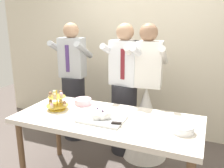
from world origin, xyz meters
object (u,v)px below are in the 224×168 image
at_px(round_cake, 83,102).
at_px(person_groom, 124,98).
at_px(plate_stack, 182,129).
at_px(person_guest, 73,89).
at_px(dessert_table, 107,124).
at_px(person_bride, 146,113).
at_px(main_cake_tray, 102,116).
at_px(cupcake_stand, 57,101).

bearing_deg(round_cake, person_groom, 59.04).
distance_m(plate_stack, person_groom, 1.11).
distance_m(plate_stack, person_guest, 1.82).
xyz_separation_m(person_groom, person_guest, (-0.80, 0.10, 0.00)).
xyz_separation_m(plate_stack, person_groom, (-0.80, 0.77, -0.06)).
height_order(dessert_table, person_groom, person_groom).
distance_m(dessert_table, person_bride, 0.77).
height_order(main_cake_tray, plate_stack, main_cake_tray).
xyz_separation_m(cupcake_stand, main_cake_tray, (0.56, -0.07, -0.05)).
distance_m(cupcake_stand, main_cake_tray, 0.56).
bearing_deg(person_bride, plate_stack, -56.29).
xyz_separation_m(main_cake_tray, person_groom, (-0.06, 0.80, -0.07)).
xyz_separation_m(main_cake_tray, round_cake, (-0.37, 0.29, -0.01)).
bearing_deg(dessert_table, person_guest, 136.87).
relative_size(dessert_table, main_cake_tray, 4.16).
bearing_deg(person_groom, person_guest, 172.65).
height_order(plate_stack, round_cake, round_cake).
bearing_deg(person_guest, dessert_table, -43.13).
bearing_deg(person_guest, main_cake_tray, -46.13).
relative_size(round_cake, person_groom, 0.14).
bearing_deg(dessert_table, person_groom, 96.37).
bearing_deg(cupcake_stand, dessert_table, 0.30).
xyz_separation_m(cupcake_stand, person_guest, (-0.31, 0.83, -0.12)).
distance_m(main_cake_tray, plate_stack, 0.74).
bearing_deg(main_cake_tray, dessert_table, 75.73).
relative_size(dessert_table, plate_stack, 8.93).
distance_m(main_cake_tray, person_guest, 1.25).
distance_m(cupcake_stand, person_bride, 1.10).
bearing_deg(round_cake, person_bride, 41.45).
distance_m(person_bride, person_guest, 1.10).
distance_m(main_cake_tray, person_bride, 0.87).
height_order(dessert_table, main_cake_tray, main_cake_tray).
relative_size(person_bride, person_guest, 1.00).
bearing_deg(person_groom, main_cake_tray, -85.52).
height_order(dessert_table, person_bride, person_bride).
distance_m(cupcake_stand, round_cake, 0.29).
relative_size(round_cake, person_bride, 0.14).
bearing_deg(person_guest, person_groom, -7.35).
bearing_deg(cupcake_stand, person_bride, 43.60).
xyz_separation_m(round_cake, person_groom, (0.30, 0.51, -0.06)).
height_order(dessert_table, round_cake, round_cake).
xyz_separation_m(person_bride, person_guest, (-1.08, 0.09, 0.16)).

